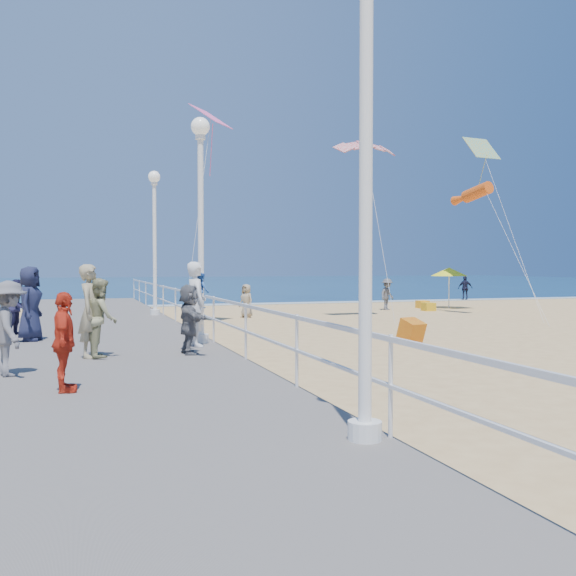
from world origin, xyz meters
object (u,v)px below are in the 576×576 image
object	(u,v)px
lamp_post_far	(155,227)
beach_chair_left	(422,304)
woman_holding_toddler	(196,304)
toddler_held	(201,290)
spectator_1	(101,318)
beach_umbrella	(449,272)
beach_walker_a	(387,294)
beach_walker_c	(246,301)
spectator_6	(91,311)
lamp_post_near	(366,127)
spectator_2	(9,328)
spectator_3	(64,342)
beach_walker_b	(465,288)
spectator_7	(19,307)
beach_chair_right	(428,307)
box_kite	(411,333)
spectator_5	(189,319)
lamp_post_mid	(201,205)
spectator_4	(30,304)

from	to	relation	value
lamp_post_far	beach_chair_left	size ratio (longest dim) A/B	9.67
lamp_post_far	beach_chair_left	distance (m)	15.84
woman_holding_toddler	toddler_held	bearing A→B (deg)	-50.54
spectator_1	beach_umbrella	world-z (taller)	beach_umbrella
beach_walker_a	beach_walker_c	xyz separation A→B (m)	(-7.96, -2.37, -0.07)
spectator_6	toddler_held	bearing A→B (deg)	-42.53
lamp_post_far	beach_umbrella	world-z (taller)	lamp_post_far
woman_holding_toddler	beach_walker_c	distance (m)	12.99
lamp_post_far	spectator_1	size ratio (longest dim) A/B	3.36
lamp_post_near	spectator_2	distance (m)	7.13
woman_holding_toddler	beach_walker_a	world-z (taller)	woman_holding_toddler
spectator_3	beach_walker_b	xyz separation A→B (m)	(23.91, 25.40, -0.34)
beach_walker_b	spectator_7	bearing A→B (deg)	49.85
spectator_6	beach_chair_right	xyz separation A→B (m)	(16.28, 14.37, -1.13)
spectator_3	box_kite	world-z (taller)	spectator_3
lamp_post_near	beach_chair_left	xyz separation A→B (m)	(14.47, 23.44, -3.46)
woman_holding_toddler	toddler_held	xyz separation A→B (m)	(0.15, 0.15, 0.30)
beach_walker_a	spectator_1	bearing A→B (deg)	-164.53
beach_chair_left	beach_chair_right	size ratio (longest dim) A/B	1.00
beach_umbrella	beach_chair_right	distance (m)	3.03
spectator_1	beach_chair_right	xyz separation A→B (m)	(16.09, 14.39, -0.99)
lamp_post_near	spectator_5	bearing A→B (deg)	94.92
spectator_6	spectator_3	bearing A→B (deg)	-166.30
lamp_post_mid	beach_umbrella	bearing A→B (deg)	41.60
lamp_post_mid	beach_chair_right	world-z (taller)	lamp_post_mid
beach_chair_right	beach_walker_a	bearing A→B (deg)	141.65
spectator_4	beach_chair_left	xyz separation A→B (m)	(18.35, 12.81, -1.11)
lamp_post_near	spectator_7	size ratio (longest dim) A/B	3.63
lamp_post_mid	spectator_2	distance (m)	5.83
box_kite	lamp_post_far	bearing A→B (deg)	115.05
lamp_post_far	beach_walker_a	distance (m)	13.38
beach_walker_a	beach_chair_left	xyz separation A→B (m)	(2.35, 0.56, -0.59)
woman_holding_toddler	spectator_6	world-z (taller)	woman_holding_toddler
lamp_post_far	spectator_6	world-z (taller)	lamp_post_far
spectator_3	beach_umbrella	xyz separation A→B (m)	(18.81, 19.32, 0.78)
beach_walker_a	lamp_post_far	bearing A→B (deg)	170.18
beach_walker_a	beach_walker_b	world-z (taller)	beach_walker_a
lamp_post_far	spectator_3	distance (m)	14.83
spectator_2	beach_walker_b	xyz separation A→B (m)	(24.79, 23.67, -0.40)
spectator_5	beach_chair_left	bearing A→B (deg)	-45.67
lamp_post_near	box_kite	bearing A→B (deg)	58.19
spectator_7	beach_walker_a	xyz separation A→B (m)	(16.37, 10.67, -0.34)
beach_umbrella	beach_walker_b	bearing A→B (deg)	49.99
spectator_2	beach_walker_b	size ratio (longest dim) A/B	1.00
beach_chair_left	spectator_1	bearing A→B (deg)	-136.06
lamp_post_mid	spectator_2	world-z (taller)	lamp_post_mid
spectator_3	beach_chair_left	size ratio (longest dim) A/B	2.64
toddler_held	beach_umbrella	distance (m)	21.56
spectator_4	beach_walker_a	size ratio (longest dim) A/B	1.15
woman_holding_toddler	beach_walker_c	size ratio (longest dim) A/B	1.33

